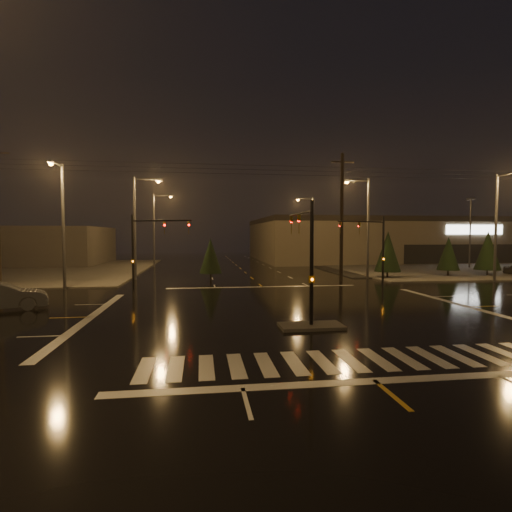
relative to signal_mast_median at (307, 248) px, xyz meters
The scene contains 22 objects.
ground 4.85m from the signal_mast_median, 90.00° to the left, with size 140.00×140.00×0.00m, color black.
sidewalk_ne 44.80m from the signal_mast_median, 47.79° to the left, with size 36.00×36.00×0.12m, color #403E39.
median_island 3.79m from the signal_mast_median, 90.00° to the right, with size 3.00×1.60×0.15m, color #403E39.
crosswalk 7.01m from the signal_mast_median, 90.00° to the right, with size 15.00×2.60×0.01m, color beige.
stop_bar_near 8.77m from the signal_mast_median, 90.00° to the right, with size 16.00×0.50×0.01m, color beige.
stop_bar_far 14.56m from the signal_mast_median, 90.00° to the left, with size 16.00×0.50×0.01m, color beige.
parking_lot 46.95m from the signal_mast_median, 41.60° to the left, with size 50.00×24.00×0.08m, color black.
retail_building 60.26m from the signal_mast_median, 54.49° to the left, with size 60.20×28.30×7.20m.
signal_mast_median is the anchor object (origin of this frame).
signal_mast_ne 16.27m from the signal_mast_median, 54.28° to the left, with size 4.84×1.86×6.00m.
signal_mast_nw 16.27m from the signal_mast_median, 125.72° to the left, with size 4.84×1.86×6.00m.
streetlight_1 23.94m from the signal_mast_median, 117.96° to the left, with size 2.77×0.32×10.00m.
streetlight_2 38.78m from the signal_mast_median, 106.79° to the left, with size 2.77×0.32×10.00m.
streetlight_3 22.20m from the signal_mast_median, 59.61° to the left, with size 2.77×0.32×10.00m.
streetlight_4 40.69m from the signal_mast_median, 74.03° to the left, with size 2.77×0.32×10.00m.
streetlight_5 21.53m from the signal_mast_median, 138.30° to the left, with size 0.32×2.77×10.00m.
streetlight_6 26.29m from the signal_mast_median, 32.94° to the left, with size 0.32×2.77×10.00m.
utility_pole_1 19.00m from the signal_mast_median, 64.89° to the left, with size 2.20×0.32×12.00m.
conifer_0 23.43m from the signal_mast_median, 54.42° to the left, with size 2.61×2.61×4.77m.
conifer_1 28.59m from the signal_mast_median, 43.55° to the left, with size 2.26×2.26×4.23m.
conifer_2 31.71m from the signal_mast_median, 37.79° to the left, with size 2.63×2.63×4.81m.
conifer_3 20.04m from the signal_mast_median, 102.16° to the left, with size 2.16×2.16×4.07m.
Camera 1 is at (-5.16, -22.13, 4.38)m, focal length 28.00 mm.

